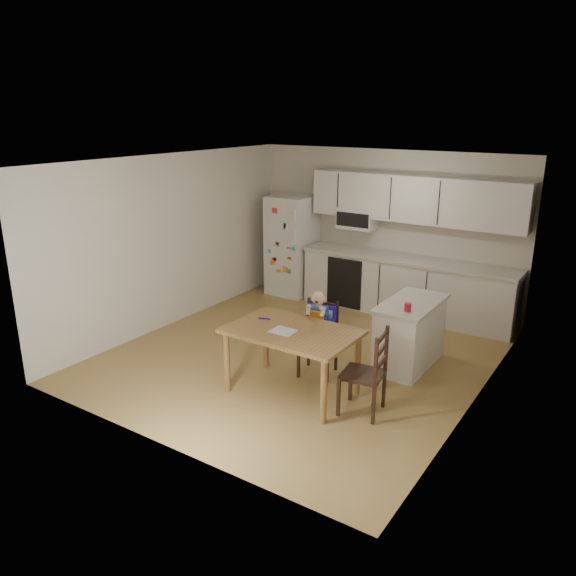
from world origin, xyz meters
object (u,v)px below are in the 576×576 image
at_px(chair_booster, 319,324).
at_px(chair_side, 372,367).
at_px(dining_table, 292,339).
at_px(red_cup, 408,307).
at_px(refrigerator, 292,245).
at_px(kitchen_island, 410,334).

distance_m(chair_booster, chair_side, 1.10).
xyz_separation_m(dining_table, chair_booster, (-0.01, 0.61, -0.02)).
relative_size(dining_table, chair_side, 1.50).
bearing_deg(chair_booster, red_cup, 14.73).
height_order(refrigerator, dining_table, refrigerator).
height_order(refrigerator, red_cup, refrigerator).
xyz_separation_m(dining_table, chair_side, (0.94, 0.06, -0.13)).
xyz_separation_m(refrigerator, dining_table, (2.01, -3.08, -0.19)).
bearing_deg(chair_side, refrigerator, -143.95).
bearing_deg(dining_table, refrigerator, 123.05).
relative_size(red_cup, chair_booster, 0.10).
height_order(chair_booster, chair_side, chair_booster).
bearing_deg(kitchen_island, chair_booster, -136.01).
bearing_deg(chair_booster, chair_side, -41.86).
height_order(refrigerator, chair_booster, refrigerator).
distance_m(kitchen_island, dining_table, 1.66).
distance_m(red_cup, chair_booster, 1.06).
distance_m(refrigerator, red_cup, 3.54).
distance_m(refrigerator, chair_booster, 3.18).
distance_m(kitchen_island, chair_booster, 1.18).
bearing_deg(chair_side, red_cup, 173.72).
height_order(dining_table, chair_side, chair_side).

